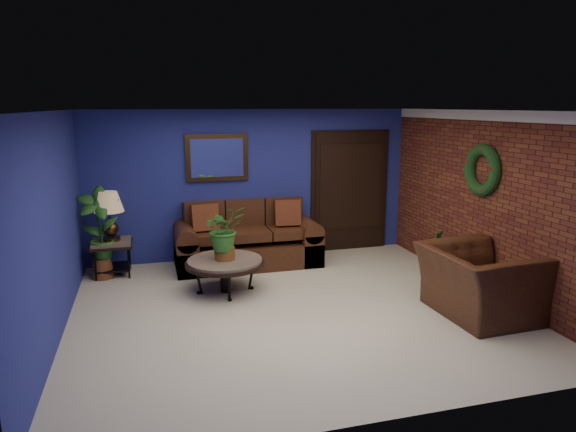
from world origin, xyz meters
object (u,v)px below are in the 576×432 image
object	(u,v)px
sofa	(247,243)
table_lamp	(109,210)
side_chair	(294,229)
coffee_table	(225,263)
end_table	(112,249)
armchair	(478,282)

from	to	relation	value
sofa	table_lamp	bearing A→B (deg)	-178.98
side_chair	coffee_table	bearing A→B (deg)	-144.06
end_table	table_lamp	world-z (taller)	table_lamp
sofa	armchair	bearing A→B (deg)	-50.58
end_table	armchair	size ratio (longest dim) A/B	0.46
sofa	armchair	xyz separation A→B (m)	(2.35, -2.86, 0.08)
table_lamp	armchair	distance (m)	5.31
coffee_table	armchair	distance (m)	3.33
sofa	armchair	world-z (taller)	sofa
table_lamp	armchair	bearing A→B (deg)	-32.43
sofa	coffee_table	bearing A→B (deg)	-113.78
sofa	side_chair	bearing A→B (deg)	2.13
coffee_table	table_lamp	distance (m)	2.05
sofa	table_lamp	distance (m)	2.20
table_lamp	side_chair	world-z (taller)	table_lamp
coffee_table	armchair	world-z (taller)	armchair
end_table	armchair	world-z (taller)	armchair
sofa	end_table	bearing A→B (deg)	-178.98
end_table	sofa	bearing A→B (deg)	1.02
sofa	coffee_table	distance (m)	1.34
table_lamp	side_chair	xyz separation A→B (m)	(2.92, 0.07, -0.49)
sofa	coffee_table	size ratio (longest dim) A/B	2.11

